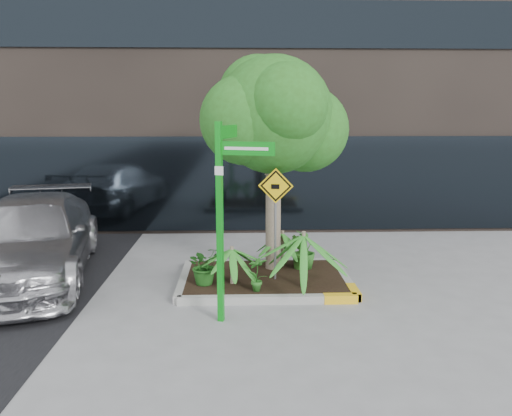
{
  "coord_description": "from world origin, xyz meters",
  "views": [
    {
      "loc": [
        -0.29,
        -9.15,
        3.34
      ],
      "look_at": [
        0.03,
        0.2,
        1.54
      ],
      "focal_mm": 35.0,
      "sensor_mm": 36.0,
      "label": 1
    }
  ],
  "objects_px": {
    "parked_car": "(32,239)",
    "cattle_sign": "(276,205)",
    "street_sign_post": "(225,201)",
    "tree": "(274,115)"
  },
  "relations": [
    {
      "from": "cattle_sign",
      "to": "tree",
      "type": "bearing_deg",
      "value": 101.52
    },
    {
      "from": "parked_car",
      "to": "street_sign_post",
      "type": "distance_m",
      "value": 4.75
    },
    {
      "from": "parked_car",
      "to": "cattle_sign",
      "type": "relative_size",
      "value": 2.57
    },
    {
      "from": "tree",
      "to": "parked_car",
      "type": "height_order",
      "value": "tree"
    },
    {
      "from": "cattle_sign",
      "to": "street_sign_post",
      "type": "bearing_deg",
      "value": -108.76
    },
    {
      "from": "tree",
      "to": "cattle_sign",
      "type": "bearing_deg",
      "value": -90.41
    },
    {
      "from": "tree",
      "to": "cattle_sign",
      "type": "relative_size",
      "value": 2.07
    },
    {
      "from": "parked_car",
      "to": "cattle_sign",
      "type": "xyz_separation_m",
      "value": [
        4.91,
        -0.75,
        0.81
      ]
    },
    {
      "from": "parked_car",
      "to": "cattle_sign",
      "type": "height_order",
      "value": "cattle_sign"
    },
    {
      "from": "tree",
      "to": "parked_car",
      "type": "relative_size",
      "value": 0.81
    }
  ]
}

